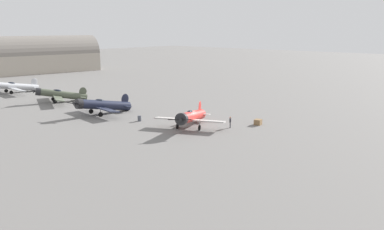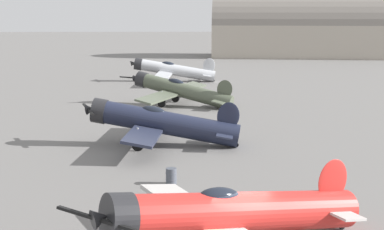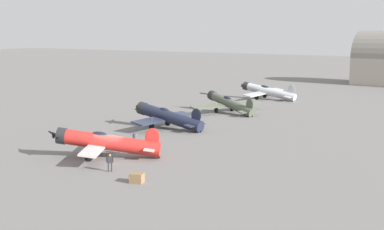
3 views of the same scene
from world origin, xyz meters
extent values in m
cylinder|color=red|center=(0.00, 0.00, 1.60)|extent=(5.89, 10.18, 2.93)
cylinder|color=#232326|center=(-2.12, 4.52, 2.26)|extent=(2.01, 1.73, 1.80)
cone|color=#232326|center=(-2.40, 5.11, 2.35)|extent=(0.91, 0.88, 0.77)
cube|color=black|center=(-2.47, 5.25, 2.35)|extent=(1.83, 2.94, 0.37)
ellipsoid|color=black|center=(-0.44, 0.94, 2.40)|extent=(1.44, 1.93, 0.90)
cube|color=#BCB7B2|center=(-0.53, 1.13, 1.33)|extent=(10.29, 6.06, 0.41)
ellipsoid|color=red|center=(1.86, -3.95, 2.25)|extent=(0.84, 1.62, 2.02)
cube|color=#BCB7B2|center=(1.77, -3.77, 1.13)|extent=(3.55, 2.44, 0.24)
cylinder|color=#999BA0|center=(0.73, 2.41, 0.98)|extent=(0.14, 0.14, 1.17)
cylinder|color=black|center=(2.12, -4.52, 0.14)|extent=(0.21, 0.30, 0.28)
cylinder|color=#1E2338|center=(17.47, 3.05, 1.55)|extent=(2.77, 10.02, 3.16)
cylinder|color=#232326|center=(18.04, 7.70, 2.33)|extent=(1.83, 1.37, 1.82)
cone|color=#232326|center=(18.12, 8.35, 2.44)|extent=(0.78, 0.74, 0.79)
cube|color=black|center=(18.13, 8.49, 2.44)|extent=(2.98, 1.22, 0.36)
ellipsoid|color=black|center=(17.58, 4.02, 2.38)|extent=(0.97, 1.87, 0.95)
cube|color=#282D42|center=(17.61, 4.21, 1.31)|extent=(11.05, 3.25, 0.49)
ellipsoid|color=#1E2338|center=(16.97, -1.03, 2.12)|extent=(0.34, 1.79, 2.11)
cube|color=#282D42|center=(16.99, -0.83, 0.98)|extent=(3.51, 1.51, 0.28)
cylinder|color=#999BA0|center=(16.01, 5.00, 0.98)|extent=(0.14, 0.14, 1.17)
cylinder|color=black|center=(16.01, 5.00, 0.40)|extent=(0.30, 0.82, 0.80)
cylinder|color=#999BA0|center=(19.35, 4.59, 0.98)|extent=(0.14, 0.14, 1.17)
cylinder|color=black|center=(19.35, 4.59, 0.40)|extent=(0.30, 0.82, 0.80)
cylinder|color=black|center=(16.89, -1.61, 0.14)|extent=(0.13, 0.29, 0.28)
cylinder|color=#4C5442|center=(33.47, 1.55, 1.44)|extent=(5.25, 9.34, 3.16)
cylinder|color=#232326|center=(35.36, 5.71, 2.31)|extent=(1.85, 1.69, 1.65)
cone|color=#232326|center=(35.63, 6.30, 2.44)|extent=(0.84, 0.86, 0.72)
cube|color=black|center=(35.69, 6.44, 2.44)|extent=(1.42, 2.94, 0.52)
ellipsoid|color=black|center=(33.87, 2.42, 2.22)|extent=(1.43, 1.95, 0.99)
cube|color=#565E4C|center=(33.95, 2.59, 1.28)|extent=(12.65, 6.90, 0.48)
ellipsoid|color=#4C5442|center=(31.82, -2.09, 1.82)|extent=(0.85, 1.69, 1.98)
cube|color=#565E4C|center=(31.90, -1.91, 0.78)|extent=(3.55, 2.40, 0.30)
cylinder|color=#999BA0|center=(32.73, 3.77, 0.96)|extent=(0.14, 0.14, 1.12)
cylinder|color=black|center=(32.73, 3.77, 0.40)|extent=(0.51, 0.81, 0.80)
cylinder|color=#999BA0|center=(35.64, 2.46, 0.96)|extent=(0.14, 0.14, 1.12)
cylinder|color=black|center=(35.64, 2.46, 0.40)|extent=(0.51, 0.81, 0.80)
cylinder|color=black|center=(31.59, -2.62, 0.14)|extent=(0.21, 0.30, 0.28)
cylinder|color=#B7BABF|center=(51.90, 2.34, 1.42)|extent=(2.30, 10.15, 2.95)
cylinder|color=#232326|center=(52.32, 7.10, 2.19)|extent=(1.61, 1.26, 1.64)
cone|color=#232326|center=(52.38, 7.75, 2.29)|extent=(0.69, 0.70, 0.71)
cube|color=black|center=(52.39, 7.90, 2.29)|extent=(2.78, 0.76, 0.25)
ellipsoid|color=black|center=(51.99, 3.33, 2.18)|extent=(0.92, 1.85, 0.94)
cube|color=#ADAFB5|center=(52.00, 3.53, 1.23)|extent=(13.46, 2.84, 0.44)
ellipsoid|color=#B7BABF|center=(51.52, -1.83, 2.01)|extent=(0.28, 1.79, 2.16)
cube|color=#ADAFB5|center=(51.54, -1.63, 0.86)|extent=(3.48, 1.40, 0.27)
cylinder|color=#999BA0|center=(50.46, 4.27, 0.93)|extent=(0.14, 0.14, 1.06)
cylinder|color=black|center=(50.46, 4.27, 0.40)|extent=(0.27, 0.81, 0.80)
cylinder|color=#999BA0|center=(53.65, 3.98, 0.93)|extent=(0.14, 0.14, 1.06)
cylinder|color=black|center=(53.65, 3.98, 0.40)|extent=(0.27, 0.81, 0.80)
cylinder|color=black|center=(51.47, -2.43, 0.14)|extent=(0.12, 0.29, 0.28)
cylinder|color=#474C56|center=(8.76, 2.78, 0.43)|extent=(0.58, 0.58, 0.87)
torus|color=#474C56|center=(8.76, 2.78, 0.61)|extent=(0.61, 0.61, 0.04)
torus|color=#474C56|center=(8.76, 2.78, 0.26)|extent=(0.61, 0.61, 0.04)
cube|color=#ADA393|center=(87.72, -23.25, 3.01)|extent=(16.58, 37.95, 6.02)
cylinder|color=slate|center=(87.72, -23.25, 6.02)|extent=(16.58, 37.95, 12.03)
camera|label=1|loc=(-39.58, 44.23, 14.57)|focal=38.03mm
camera|label=2|loc=(-20.87, 2.61, 9.33)|focal=53.89mm
camera|label=3|loc=(-48.33, -35.49, 13.75)|focal=55.31mm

